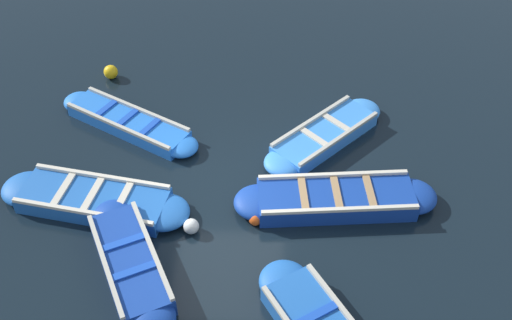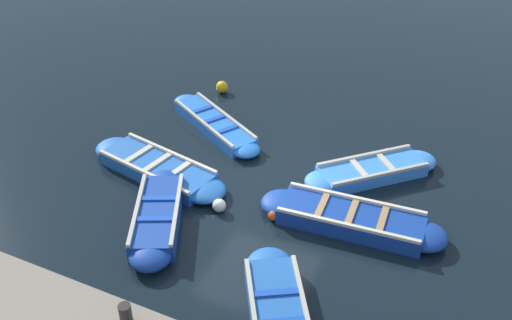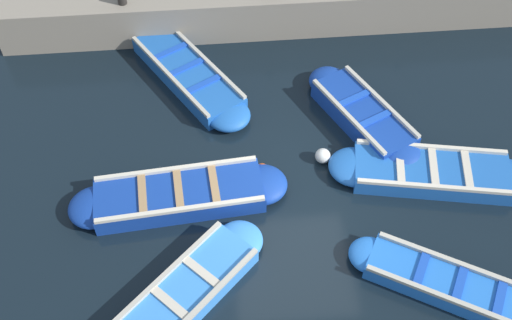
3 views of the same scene
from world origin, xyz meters
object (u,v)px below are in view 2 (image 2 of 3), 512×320
at_px(bollard_mid_north, 125,314).
at_px(buoy_white_drifting, 222,87).
at_px(boat_alongside, 372,171).
at_px(boat_centre, 214,124).
at_px(boat_far_corner, 158,168).
at_px(buoy_yellow_far, 219,205).
at_px(boat_outer_right, 158,216).
at_px(boat_stern_in, 351,219).
at_px(buoy_orange_near, 274,215).

distance_m(bollard_mid_north, buoy_white_drifting, 9.46).
xyz_separation_m(boat_alongside, buoy_white_drifting, (2.22, 5.13, 0.02)).
distance_m(boat_centre, buoy_white_drifting, 2.05).
bearing_deg(boat_far_corner, buoy_yellow_far, -107.08).
bearing_deg(buoy_white_drifting, boat_alongside, -113.41).
bearing_deg(boat_outer_right, buoy_white_drifting, 14.82).
bearing_deg(boat_stern_in, boat_far_corner, 91.56).
relative_size(bollard_mid_north, buoy_yellow_far, 1.18).
bearing_deg(boat_centre, buoy_white_drifting, 22.24).
height_order(boat_outer_right, bollard_mid_north, bollard_mid_north).
bearing_deg(boat_alongside, buoy_yellow_far, 135.11).
distance_m(boat_far_corner, buoy_orange_near, 3.16).
bearing_deg(boat_stern_in, bollard_mid_north, 155.52).
distance_m(boat_stern_in, boat_centre, 4.98).
relative_size(boat_far_corner, boat_alongside, 1.33).
bearing_deg(boat_alongside, buoy_orange_near, 149.15).
relative_size(boat_outer_right, buoy_orange_near, 12.41).
distance_m(boat_far_corner, buoy_white_drifting, 4.30).
xyz_separation_m(bollard_mid_north, buoy_orange_near, (4.27, -0.63, -1.04)).
relative_size(boat_outer_right, boat_stern_in, 0.81).
distance_m(bollard_mid_north, buoy_orange_near, 4.44).
bearing_deg(bollard_mid_north, buoy_white_drifting, 18.97).
relative_size(boat_outer_right, buoy_white_drifting, 9.45).
xyz_separation_m(boat_centre, buoy_white_drifting, (1.90, 0.78, 0.02)).
bearing_deg(boat_far_corner, boat_outer_right, -147.07).
relative_size(bollard_mid_north, buoy_white_drifting, 1.01).
relative_size(boat_stern_in, boat_centre, 1.14).
height_order(boat_far_corner, boat_alongside, boat_far_corner).
distance_m(boat_stern_in, boat_far_corner, 4.69).
relative_size(boat_far_corner, bollard_mid_north, 11.30).
distance_m(boat_stern_in, buoy_white_drifting, 6.67).
distance_m(boat_centre, bollard_mid_north, 7.43).
bearing_deg(buoy_yellow_far, buoy_white_drifting, 27.16).
bearing_deg(boat_far_corner, boat_centre, -5.68).
bearing_deg(bollard_mid_north, boat_alongside, -17.19).
height_order(boat_far_corner, buoy_orange_near, boat_far_corner).
relative_size(boat_outer_right, boat_alongside, 1.10).
distance_m(boat_outer_right, boat_centre, 3.96).
distance_m(boat_outer_right, buoy_yellow_far, 1.34).
bearing_deg(buoy_yellow_far, boat_far_corner, 72.92).
relative_size(boat_stern_in, buoy_white_drifting, 11.61).
bearing_deg(buoy_white_drifting, boat_outer_right, -165.18).
xyz_separation_m(boat_centre, buoy_yellow_far, (-2.96, -1.72, -0.00)).
distance_m(buoy_orange_near, buoy_yellow_far, 1.21).
xyz_separation_m(boat_alongside, buoy_orange_near, (-2.41, 1.44, -0.02)).
relative_size(buoy_orange_near, buoy_yellow_far, 0.89).
bearing_deg(buoy_orange_near, boat_centre, 46.82).
relative_size(boat_stern_in, buoy_orange_near, 15.25).
relative_size(boat_centre, bollard_mid_north, 10.11).
height_order(bollard_mid_north, buoy_yellow_far, bollard_mid_north).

